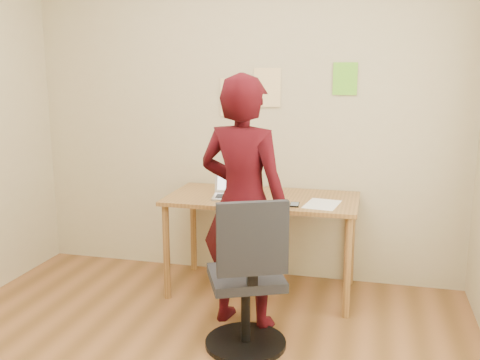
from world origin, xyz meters
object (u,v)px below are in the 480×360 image
(phone, at_px, (295,205))
(office_chair, at_px, (248,286))
(laptop, at_px, (235,190))
(person, at_px, (243,203))
(desk, at_px, (262,208))

(phone, distance_m, office_chair, 0.79)
(laptop, distance_m, person, 0.54)
(office_chair, distance_m, person, 0.55)
(office_chair, relative_size, person, 0.58)
(laptop, xyz_separation_m, office_chair, (0.30, -0.85, -0.38))
(office_chair, bearing_deg, person, 83.84)
(phone, distance_m, person, 0.46)
(laptop, bearing_deg, desk, 1.60)
(laptop, height_order, phone, laptop)
(laptop, bearing_deg, phone, -27.40)
(desk, distance_m, laptop, 0.25)
(desk, relative_size, phone, 10.95)
(person, bearing_deg, laptop, -57.25)
(desk, height_order, phone, phone)
(phone, relative_size, person, 0.08)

